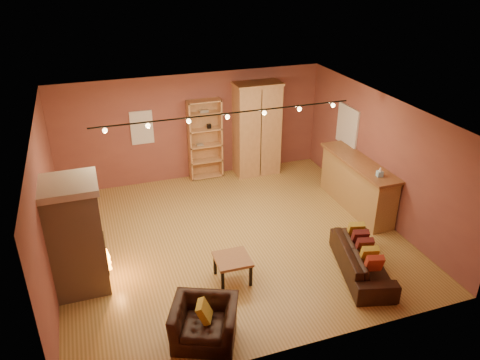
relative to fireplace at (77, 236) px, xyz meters
name	(u,v)px	position (x,y,z in m)	size (l,w,h in m)	color
floor	(232,238)	(3.04, 0.60, -1.06)	(7.00, 7.00, 0.00)	olive
ceiling	(231,113)	(3.04, 0.60, 1.74)	(7.00, 7.00, 0.00)	brown
back_wall	(192,127)	(3.04, 3.85, 0.34)	(7.00, 0.02, 2.80)	brown
left_wall	(46,207)	(-0.46, 0.60, 0.34)	(0.02, 6.50, 2.80)	brown
right_wall	(380,157)	(6.54, 0.60, 0.34)	(0.02, 6.50, 2.80)	brown
fireplace	(77,236)	(0.00, 0.00, 0.00)	(1.01, 0.98, 2.12)	tan
back_window	(142,128)	(1.74, 3.83, 0.49)	(0.56, 0.04, 0.86)	white
bookcase	(205,139)	(3.32, 3.74, 0.03)	(0.88, 0.34, 2.14)	tan
armoire	(257,129)	(4.71, 3.53, 0.20)	(1.24, 0.70, 2.52)	tan
bar_counter	(357,184)	(6.24, 0.91, -0.45)	(0.67, 2.53, 1.21)	tan
tissue_box	(380,172)	(6.19, 0.07, 0.24)	(0.13, 0.13, 0.22)	#93CBEB
right_window	(347,126)	(6.51, 2.00, 0.59)	(0.05, 0.90, 1.00)	white
loveseat	(363,255)	(5.01, -1.34, -0.66)	(1.05, 2.03, 0.79)	black
armchair	(204,317)	(1.74, -2.00, -0.62)	(1.19, 1.01, 0.88)	black
coffee_table	(232,261)	(2.62, -0.74, -0.65)	(0.65, 0.65, 0.48)	#905B34
track_rail	(227,115)	(3.04, 0.80, 1.62)	(5.20, 0.09, 0.13)	black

